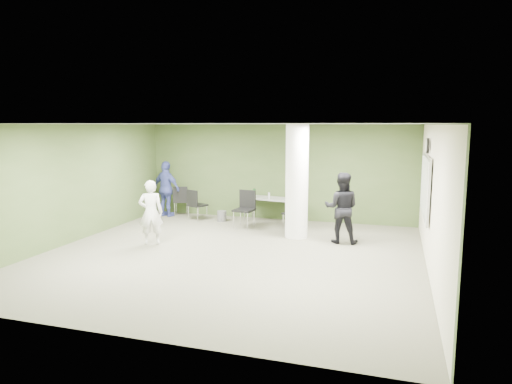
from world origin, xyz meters
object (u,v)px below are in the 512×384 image
(chair_back_left, at_px, (181,199))
(woman_white, at_px, (151,212))
(folding_table, at_px, (269,199))
(man_blue, at_px, (167,189))
(man_black, at_px, (342,208))

(chair_back_left, relative_size, woman_white, 0.61)
(folding_table, relative_size, chair_back_left, 1.69)
(man_blue, bearing_deg, chair_back_left, -141.64)
(chair_back_left, distance_m, man_blue, 0.53)
(woman_white, height_order, man_blue, man_blue)
(woman_white, xyz_separation_m, man_blue, (-1.24, 3.08, 0.09))
(woman_white, relative_size, man_black, 0.90)
(woman_white, relative_size, man_blue, 0.90)
(folding_table, relative_size, man_black, 0.93)
(chair_back_left, xyz_separation_m, man_blue, (-0.39, -0.17, 0.31))
(man_black, bearing_deg, man_blue, -19.43)
(woman_white, distance_m, man_black, 4.48)
(woman_white, distance_m, man_blue, 3.32)
(folding_table, relative_size, woman_white, 1.03)
(chair_back_left, distance_m, woman_white, 3.36)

